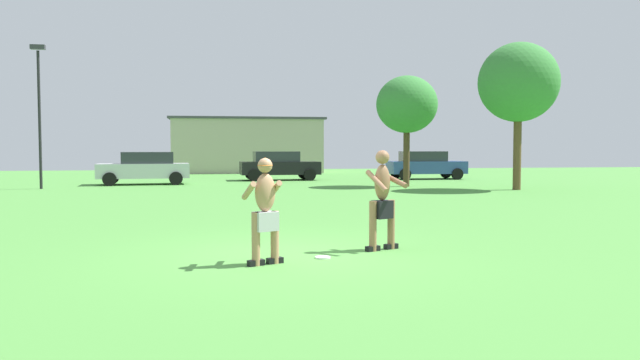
% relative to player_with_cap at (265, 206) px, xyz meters
% --- Properties ---
extents(ground_plane, '(80.00, 80.00, 0.00)m').
position_rel_player_with_cap_xyz_m(ground_plane, '(0.45, 0.77, -0.90)').
color(ground_plane, '#4C8E3D').
extents(player_with_cap, '(0.65, 0.75, 1.65)m').
position_rel_player_with_cap_xyz_m(player_with_cap, '(0.00, 0.00, 0.00)').
color(player_with_cap, black).
rests_on(player_with_cap, ground_plane).
extents(player_in_black, '(0.72, 0.75, 1.75)m').
position_rel_player_with_cap_xyz_m(player_in_black, '(2.13, 0.98, 0.03)').
color(player_in_black, black).
rests_on(player_in_black, ground_plane).
extents(frisbee, '(0.25, 0.25, 0.03)m').
position_rel_player_with_cap_xyz_m(frisbee, '(0.96, 0.38, -0.89)').
color(frisbee, white).
rests_on(frisbee, ground_plane).
extents(car_silver_near_post, '(4.45, 2.34, 1.58)m').
position_rel_player_with_cap_xyz_m(car_silver_near_post, '(-4.20, 21.27, -0.08)').
color(car_silver_near_post, silver).
rests_on(car_silver_near_post, ground_plane).
extents(car_blue_mid_lot, '(4.33, 2.08, 1.58)m').
position_rel_player_with_cap_xyz_m(car_blue_mid_lot, '(10.95, 23.80, -0.08)').
color(car_blue_mid_lot, '#2D478C').
rests_on(car_blue_mid_lot, ground_plane).
extents(car_black_far_end, '(4.38, 2.19, 1.58)m').
position_rel_player_with_cap_xyz_m(car_black_far_end, '(2.62, 24.03, -0.08)').
color(car_black_far_end, black).
rests_on(car_black_far_end, ground_plane).
extents(lamp_post, '(0.60, 0.24, 6.21)m').
position_rel_player_with_cap_xyz_m(lamp_post, '(-8.28, 18.74, 2.87)').
color(lamp_post, black).
rests_on(lamp_post, ground_plane).
extents(outbuilding_behind_lot, '(10.83, 5.18, 3.91)m').
position_rel_player_with_cap_xyz_m(outbuilding_behind_lot, '(1.42, 35.03, 1.06)').
color(outbuilding_behind_lot, '#B2A893').
rests_on(outbuilding_behind_lot, ground_plane).
extents(tree_left_field, '(2.81, 2.81, 5.08)m').
position_rel_player_with_cap_xyz_m(tree_left_field, '(7.88, 17.67, 2.85)').
color(tree_left_field, '#4C3823').
rests_on(tree_left_field, ground_plane).
extents(tree_right_field, '(3.35, 3.35, 6.22)m').
position_rel_player_with_cap_xyz_m(tree_right_field, '(11.84, 14.78, 3.62)').
color(tree_right_field, brown).
rests_on(tree_right_field, ground_plane).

